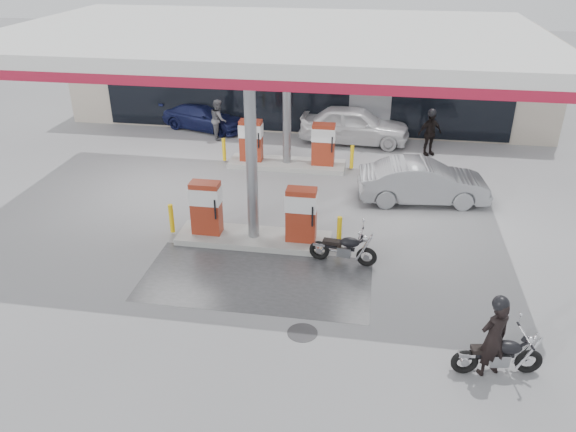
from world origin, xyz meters
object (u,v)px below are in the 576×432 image
(main_motorcycle, at_px, (499,356))
(sedan_white, at_px, (355,125))
(attendant, at_px, (219,119))
(biker_walking, at_px, (430,133))
(biker_main, at_px, (494,338))
(parked_car_left, at_px, (204,116))
(pump_island_far, at_px, (287,149))
(parked_motorcycle, at_px, (344,249))
(hatchback_silver, at_px, (423,182))
(pump_island_near, at_px, (253,219))

(main_motorcycle, height_order, sedan_white, sedan_white)
(main_motorcycle, distance_m, sedan_white, 14.33)
(attendant, distance_m, biker_walking, 8.98)
(main_motorcycle, relative_size, biker_main, 1.06)
(biker_main, height_order, parked_car_left, biker_main)
(biker_main, height_order, attendant, biker_main)
(pump_island_far, distance_m, main_motorcycle, 12.28)
(pump_island_far, distance_m, biker_walking, 5.91)
(parked_motorcycle, height_order, biker_walking, biker_walking)
(main_motorcycle, distance_m, biker_walking, 12.85)
(parked_motorcycle, relative_size, hatchback_silver, 0.44)
(pump_island_far, bearing_deg, main_motorcycle, -59.99)
(attendant, bearing_deg, main_motorcycle, -163.72)
(pump_island_near, xyz_separation_m, biker_main, (5.95, -4.66, 0.18))
(parked_car_left, xyz_separation_m, biker_walking, (9.98, -1.80, 0.31))
(sedan_white, height_order, hatchback_silver, sedan_white)
(biker_main, distance_m, attendant, 16.44)
(hatchback_silver, bearing_deg, main_motorcycle, -178.75)
(sedan_white, bearing_deg, pump_island_far, 145.54)
(parked_motorcycle, relative_size, parked_car_left, 0.46)
(main_motorcycle, relative_size, attendant, 1.09)
(pump_island_far, distance_m, hatchback_silver, 5.56)
(biker_main, bearing_deg, main_motorcycle, 163.24)
(sedan_white, bearing_deg, parked_motorcycle, -175.82)
(main_motorcycle, xyz_separation_m, parked_car_left, (-10.64, 14.63, 0.16))
(pump_island_far, relative_size, hatchback_silver, 1.20)
(parked_motorcycle, distance_m, hatchback_silver, 4.98)
(main_motorcycle, distance_m, hatchback_silver, 8.31)
(hatchback_silver, bearing_deg, biker_walking, -12.33)
(pump_island_far, relative_size, sedan_white, 1.10)
(pump_island_far, distance_m, biker_main, 12.21)
(pump_island_near, relative_size, biker_main, 2.88)
(pump_island_far, height_order, main_motorcycle, pump_island_far)
(sedan_white, bearing_deg, hatchback_silver, -152.53)
(biker_walking, bearing_deg, attendant, 146.54)
(main_motorcycle, bearing_deg, biker_main, -178.92)
(attendant, relative_size, biker_walking, 0.96)
(pump_island_near, bearing_deg, parked_motorcycle, -16.52)
(pump_island_near, distance_m, parked_car_left, 10.97)
(pump_island_near, bearing_deg, biker_walking, 56.24)
(biker_main, distance_m, parked_motorcycle, 5.07)
(pump_island_far, bearing_deg, sedan_white, 53.03)
(hatchback_silver, bearing_deg, biker_main, 179.93)
(pump_island_far, height_order, attendant, pump_island_far)
(pump_island_near, height_order, parked_car_left, pump_island_near)
(pump_island_near, relative_size, sedan_white, 1.10)
(biker_main, xyz_separation_m, parked_car_left, (-10.45, 14.66, -0.30))
(sedan_white, height_order, biker_walking, biker_walking)
(pump_island_far, bearing_deg, biker_walking, 21.87)
(pump_island_far, xyz_separation_m, biker_walking, (5.48, 2.20, 0.19))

